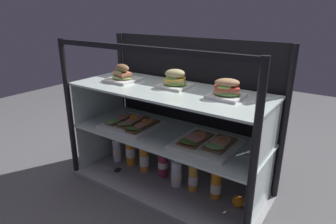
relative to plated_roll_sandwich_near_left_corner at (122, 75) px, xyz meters
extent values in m
cube|color=#585758|center=(0.36, 0.01, -0.72)|extent=(6.00, 6.00, 0.02)
cube|color=#9B9A9D|center=(0.36, 0.01, -0.69)|extent=(1.29, 0.54, 0.03)
cylinder|color=black|center=(-0.27, -0.25, -0.23)|extent=(0.04, 0.04, 0.95)
cylinder|color=black|center=(0.98, -0.25, -0.23)|extent=(0.04, 0.04, 0.95)
cylinder|color=black|center=(-0.27, 0.26, -0.23)|extent=(0.04, 0.04, 0.95)
cylinder|color=black|center=(0.98, 0.26, -0.23)|extent=(0.04, 0.04, 0.95)
cube|color=black|center=(0.36, -0.25, 0.22)|extent=(1.25, 0.03, 0.03)
cube|color=black|center=(0.36, 0.27, -0.22)|extent=(1.21, 0.01, 0.92)
cube|color=silver|center=(-0.24, 0.01, -0.51)|extent=(0.01, 0.47, 0.33)
cube|color=silver|center=(0.96, 0.01, -0.51)|extent=(0.01, 0.47, 0.33)
cube|color=silver|center=(0.36, 0.01, -0.34)|extent=(1.23, 0.49, 0.01)
cube|color=silver|center=(-0.24, 0.01, -0.19)|extent=(0.01, 0.47, 0.28)
cube|color=silver|center=(0.96, 0.01, -0.19)|extent=(0.01, 0.47, 0.28)
cube|color=silver|center=(0.36, 0.01, -0.05)|extent=(1.23, 0.49, 0.01)
cube|color=white|center=(0.00, 0.00, -0.03)|extent=(0.20, 0.20, 0.02)
ellipsoid|color=#93B865|center=(0.00, 0.00, -0.01)|extent=(0.15, 0.13, 0.02)
cube|color=olive|center=(0.00, 0.00, 0.00)|extent=(0.14, 0.10, 0.02)
cube|color=#E7895E|center=(0.00, 0.00, 0.01)|extent=(0.14, 0.11, 0.02)
ellipsoid|color=#65B352|center=(0.00, -0.03, 0.03)|extent=(0.08, 0.05, 0.02)
ellipsoid|color=brown|center=(0.00, 0.00, 0.05)|extent=(0.14, 0.11, 0.05)
cube|color=white|center=(0.37, 0.07, -0.03)|extent=(0.18, 0.18, 0.02)
ellipsoid|color=#67AA3F|center=(0.37, 0.07, -0.02)|extent=(0.15, 0.13, 0.02)
cube|color=#D7C985|center=(0.37, 0.07, -0.01)|extent=(0.14, 0.13, 0.02)
cube|color=yellow|center=(0.37, 0.07, 0.01)|extent=(0.15, 0.13, 0.01)
ellipsoid|color=olive|center=(0.37, 0.03, 0.02)|extent=(0.08, 0.06, 0.02)
ellipsoid|color=tan|center=(0.37, 0.07, 0.04)|extent=(0.15, 0.13, 0.05)
cube|color=white|center=(0.72, 0.04, -0.03)|extent=(0.18, 0.18, 0.02)
ellipsoid|color=#66A64C|center=(0.72, 0.04, -0.01)|extent=(0.15, 0.13, 0.02)
cube|color=tan|center=(0.72, 0.04, 0.00)|extent=(0.15, 0.13, 0.02)
cube|color=#CA4636|center=(0.72, 0.04, 0.01)|extent=(0.15, 0.14, 0.01)
ellipsoid|color=#8CC952|center=(0.72, 0.00, 0.02)|extent=(0.08, 0.06, 0.02)
ellipsoid|color=#AC7D54|center=(0.72, 0.04, 0.04)|extent=(0.16, 0.14, 0.04)
cube|color=white|center=(0.08, -0.02, -0.32)|extent=(0.34, 0.33, 0.02)
cube|color=brown|center=(-0.02, -0.02, -0.31)|extent=(0.08, 0.23, 0.01)
ellipsoid|color=#8CCE6B|center=(-0.02, -0.09, -0.30)|extent=(0.08, 0.12, 0.02)
ellipsoid|color=#E09284|center=(-0.02, -0.02, -0.30)|extent=(0.07, 0.18, 0.01)
cylinder|color=orange|center=(-0.02, 0.00, -0.29)|extent=(0.04, 0.04, 0.02)
cube|color=brown|center=(0.08, 0.00, -0.31)|extent=(0.08, 0.25, 0.01)
ellipsoid|color=#9DB970|center=(0.08, -0.08, -0.30)|extent=(0.08, 0.13, 0.04)
ellipsoid|color=#DE957C|center=(0.08, 0.00, -0.29)|extent=(0.07, 0.20, 0.02)
cylinder|color=orange|center=(0.08, 0.00, -0.28)|extent=(0.06, 0.06, 0.03)
cube|color=brown|center=(0.18, -0.02, -0.31)|extent=(0.08, 0.27, 0.01)
ellipsoid|color=#578C3F|center=(0.18, -0.10, -0.30)|extent=(0.10, 0.15, 0.05)
ellipsoid|color=#F39785|center=(0.18, -0.02, -0.29)|extent=(0.07, 0.21, 0.02)
cylinder|color=orange|center=(0.19, -0.01, -0.28)|extent=(0.05, 0.05, 0.03)
cube|color=white|center=(0.63, 0.00, -0.32)|extent=(0.34, 0.33, 0.02)
cube|color=brown|center=(0.56, -0.01, -0.31)|extent=(0.12, 0.24, 0.01)
ellipsoid|color=olive|center=(0.56, -0.08, -0.30)|extent=(0.13, 0.14, 0.05)
ellipsoid|color=#E89A86|center=(0.56, -0.01, -0.30)|extent=(0.10, 0.19, 0.01)
cylinder|color=orange|center=(0.57, 0.02, -0.29)|extent=(0.05, 0.05, 0.02)
cube|color=brown|center=(0.71, 0.02, -0.31)|extent=(0.12, 0.22, 0.01)
ellipsoid|color=#90C26D|center=(0.71, -0.05, -0.29)|extent=(0.13, 0.13, 0.03)
ellipsoid|color=#EEA184|center=(0.71, 0.02, -0.29)|extent=(0.10, 0.18, 0.01)
cylinder|color=orange|center=(0.71, 0.03, -0.28)|extent=(0.06, 0.06, 0.02)
cylinder|color=white|center=(-0.12, 0.02, -0.59)|extent=(0.06, 0.06, 0.17)
cylinder|color=silver|center=(-0.12, 0.02, -0.61)|extent=(0.06, 0.06, 0.06)
cylinder|color=white|center=(-0.12, 0.02, -0.49)|extent=(0.03, 0.03, 0.03)
cylinder|color=gold|center=(-0.12, 0.02, -0.47)|extent=(0.03, 0.03, 0.01)
cylinder|color=orange|center=(0.00, 0.04, -0.58)|extent=(0.07, 0.07, 0.19)
cylinder|color=silver|center=(0.00, 0.04, -0.58)|extent=(0.07, 0.07, 0.07)
cylinder|color=orange|center=(0.00, 0.04, -0.47)|extent=(0.04, 0.04, 0.04)
cylinder|color=silver|center=(0.00, 0.04, -0.44)|extent=(0.04, 0.04, 0.02)
cylinder|color=orange|center=(0.14, 0.03, -0.58)|extent=(0.06, 0.06, 0.19)
cylinder|color=white|center=(0.14, 0.03, -0.60)|extent=(0.07, 0.07, 0.08)
cylinder|color=orange|center=(0.14, 0.03, -0.46)|extent=(0.03, 0.03, 0.05)
cylinder|color=gold|center=(0.14, 0.03, -0.43)|extent=(0.04, 0.04, 0.02)
cylinder|color=#9D2941|center=(0.29, 0.05, -0.60)|extent=(0.06, 0.06, 0.16)
cylinder|color=silver|center=(0.29, 0.05, -0.59)|extent=(0.07, 0.07, 0.04)
cylinder|color=#9C1D3F|center=(0.29, 0.05, -0.50)|extent=(0.04, 0.04, 0.04)
cylinder|color=silver|center=(0.29, 0.05, -0.47)|extent=(0.04, 0.04, 0.01)
cylinder|color=silver|center=(0.43, 0.01, -0.59)|extent=(0.07, 0.07, 0.17)
cylinder|color=white|center=(0.43, 0.01, -0.61)|extent=(0.07, 0.07, 0.06)
cylinder|color=white|center=(0.43, 0.01, -0.49)|extent=(0.03, 0.03, 0.04)
cylinder|color=white|center=(0.43, 0.01, -0.46)|extent=(0.04, 0.04, 0.01)
cylinder|color=gold|center=(0.54, 0.02, -0.59)|extent=(0.06, 0.06, 0.18)
cylinder|color=silver|center=(0.54, 0.02, -0.60)|extent=(0.06, 0.06, 0.06)
cylinder|color=gold|center=(0.54, 0.02, -0.48)|extent=(0.03, 0.03, 0.03)
cylinder|color=silver|center=(0.54, 0.02, -0.46)|extent=(0.03, 0.03, 0.01)
cylinder|color=orange|center=(0.69, 0.04, -0.59)|extent=(0.06, 0.06, 0.17)
cylinder|color=white|center=(0.69, 0.04, -0.61)|extent=(0.07, 0.07, 0.06)
cylinder|color=orange|center=(0.69, 0.04, -0.48)|extent=(0.04, 0.04, 0.05)
cylinder|color=teal|center=(0.69, 0.04, -0.45)|extent=(0.04, 0.04, 0.01)
sphere|color=orange|center=(0.84, 0.03, -0.64)|extent=(0.07, 0.07, 0.07)
cube|color=silver|center=(-0.09, -0.11, -0.68)|extent=(0.10, 0.05, 0.00)
torus|color=black|center=(-0.02, -0.08, -0.67)|extent=(0.06, 0.06, 0.01)
cube|color=silver|center=(-0.10, -0.10, -0.68)|extent=(0.10, 0.01, 0.00)
torus|color=black|center=(-0.01, -0.09, -0.67)|extent=(0.05, 0.05, 0.01)
cylinder|color=silver|center=(-0.06, -0.10, -0.67)|extent=(0.01, 0.01, 0.01)
camera|label=1|loc=(1.30, -1.35, 0.40)|focal=30.71mm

